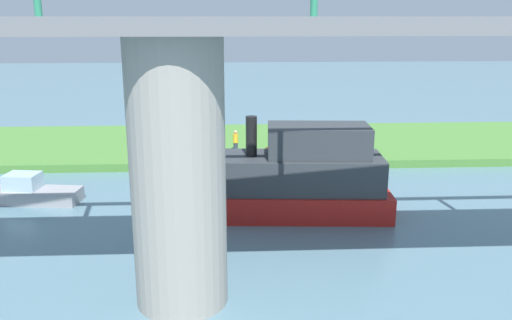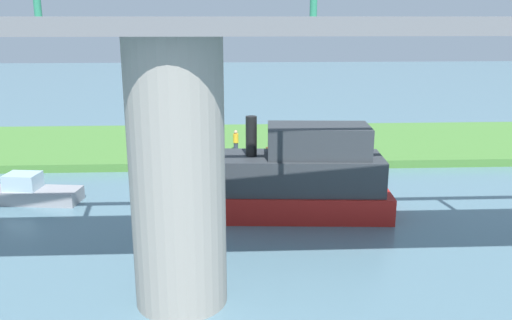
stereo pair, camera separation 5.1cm
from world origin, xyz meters
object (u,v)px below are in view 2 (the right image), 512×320
bridge_pylon (177,176)px  mooring_post (267,153)px  houseboat_blue (33,192)px  riverboat_paddlewheel (298,179)px  person_on_bank (236,140)px

bridge_pylon → mooring_post: 17.25m
bridge_pylon → houseboat_blue: (8.43, -10.21, -3.81)m
houseboat_blue → riverboat_paddlewheel: bearing=169.6°
bridge_pylon → riverboat_paddlewheel: size_ratio=0.91×
houseboat_blue → bridge_pylon: bearing=129.6°
person_on_bank → riverboat_paddlewheel: 11.11m
houseboat_blue → mooring_post: bearing=-153.5°
bridge_pylon → mooring_post: bridge_pylon is taller
riverboat_paddlewheel → person_on_bank: bearing=-75.4°
riverboat_paddlewheel → bridge_pylon: bearing=58.2°
person_on_bank → houseboat_blue: bearing=38.4°
mooring_post → riverboat_paddlewheel: bearing=95.5°
mooring_post → riverboat_paddlewheel: 8.72m
person_on_bank → mooring_post: size_ratio=1.93×
person_on_bank → mooring_post: 2.90m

